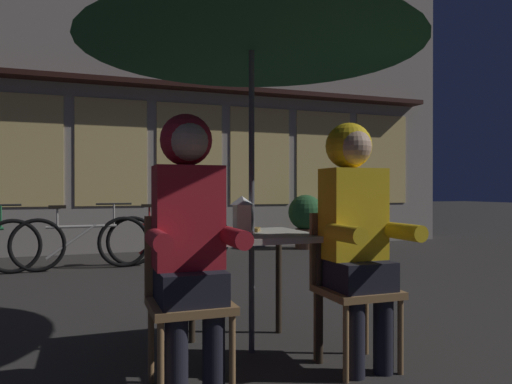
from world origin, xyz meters
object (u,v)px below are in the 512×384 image
bicycle_second (82,242)px  potted_plant (306,217)px  chair_right (350,279)px  cafe_table (252,249)px  lantern (242,214)px  chair_left (187,291)px  patio_umbrella (252,20)px  bicycle_third (171,239)px  book (244,229)px  person_left_hooded (189,222)px  person_right_hooded (355,218)px

bicycle_second → potted_plant: size_ratio=1.83×
bicycle_second → chair_right: bearing=-69.2°
cafe_table → lantern: 0.24m
cafe_table → chair_left: size_ratio=0.85×
lantern → bicycle_second: size_ratio=0.14×
patio_umbrella → chair_left: patio_umbrella is taller
lantern → bicycle_third: (0.18, 3.68, -0.51)m
book → person_left_hooded: bearing=-103.0°
lantern → bicycle_second: bearing=104.7°
lantern → chair_left: bearing=-140.3°
person_left_hooded → bicycle_third: (0.59, 4.07, -0.50)m
lantern → potted_plant: (2.64, 4.60, -0.32)m
cafe_table → person_right_hooded: (0.48, -0.43, 0.21)m
cafe_table → patio_umbrella: 1.42m
chair_left → patio_umbrella: bearing=37.5°
chair_left → bicycle_third: bearing=81.7°
person_right_hooded → bicycle_third: person_right_hooded is taller
person_right_hooded → bicycle_second: (-1.50, 4.01, -0.50)m
book → chair_right: bearing=-17.2°
chair_right → book: bearing=135.2°
chair_right → bicycle_third: (-0.37, 4.02, -0.14)m
person_left_hooded → book: 0.73m
cafe_table → chair_right: (0.48, -0.37, -0.15)m
person_left_hooded → bicycle_second: person_left_hooded is taller
person_right_hooded → chair_left: bearing=176.6°
book → person_right_hooded: bearing=-20.4°
lantern → bicycle_third: lantern is taller
patio_umbrella → chair_right: 1.68m
person_left_hooded → bicycle_third: person_left_hooded is taller
lantern → person_left_hooded: 0.57m
bicycle_third → book: bearing=-91.9°
patio_umbrella → lantern: bearing=-156.5°
cafe_table → bicycle_third: (0.11, 3.65, -0.29)m
person_right_hooded → lantern: bearing=144.6°
chair_right → bicycle_second: (-1.50, 3.95, -0.14)m
chair_left → bicycle_second: bearing=97.8°
patio_umbrella → book: 1.31m
cafe_table → chair_left: chair_left is taller
potted_plant → bicycle_second: bearing=-164.6°
patio_umbrella → chair_right: size_ratio=2.66×
bicycle_third → potted_plant: size_ratio=1.83×
bicycle_second → book: bicycle_second is taller
person_left_hooded → bicycle_third: bearing=81.8°
person_left_hooded → bicycle_second: (-0.54, 4.01, -0.50)m
bicycle_third → potted_plant: potted_plant is taller
person_left_hooded → potted_plant: (3.05, 4.99, -0.30)m
cafe_table → bicycle_third: bicycle_third is taller
person_right_hooded → bicycle_third: 4.12m
lantern → book: size_ratio=1.16×
chair_left → bicycle_second: chair_left is taller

